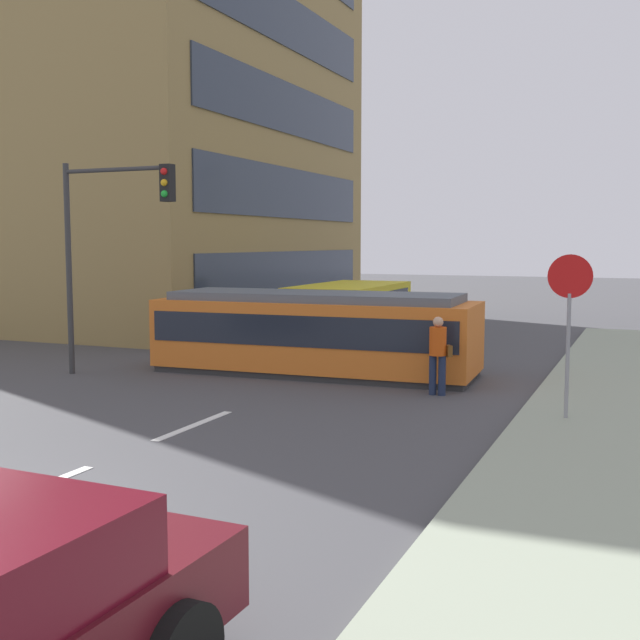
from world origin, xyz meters
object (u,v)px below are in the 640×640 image
Objects in this scene: stop_sign at (569,302)px; traffic_light_mast at (108,226)px; pedestrian_crossing at (438,351)px; city_bus at (350,310)px; streetcar_tram at (315,332)px.

traffic_light_mast is (-10.56, 0.92, 1.40)m from stop_sign.
pedestrian_crossing is 0.33× the size of traffic_light_mast.
pedestrian_crossing is 8.26m from traffic_light_mast.
stop_sign is 10.69m from traffic_light_mast.
city_bus is 11.90m from stop_sign.
stop_sign is at bearing -50.19° from city_bus.
streetcar_tram is 5.54m from traffic_light_mast.
city_bus reaches higher than pedestrian_crossing.
streetcar_tram is 1.46× the size of city_bus.
streetcar_tram is 1.56× the size of traffic_light_mast.
stop_sign reaches higher than city_bus.
traffic_light_mast is (-2.97, -8.18, 2.52)m from city_bus.
pedestrian_crossing is 3.56m from stop_sign.
traffic_light_mast is (-7.77, -0.90, 2.65)m from pedestrian_crossing.
city_bus is (-1.30, 5.74, 0.04)m from streetcar_tram.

